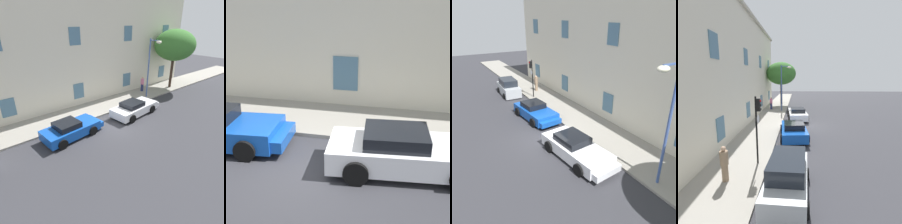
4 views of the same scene
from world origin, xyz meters
TOP-DOWN VIEW (x-y plane):
  - ground_plane at (0.00, 0.00)m, footprint 80.00×80.00m
  - sidewalk at (0.00, 3.90)m, footprint 60.00×3.35m
  - sportscar_yellow_flank at (3.07, 0.69)m, footprint 5.21×2.51m

SIDE VIEW (x-z plane):
  - ground_plane at x=0.00m, z-range 0.00..0.00m
  - sidewalk at x=0.00m, z-range 0.00..0.14m
  - sportscar_yellow_flank at x=3.07m, z-range -0.05..1.27m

